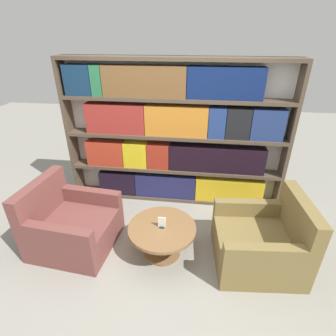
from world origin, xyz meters
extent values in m
plane|color=gray|center=(0.00, 0.00, 0.00)|extent=(14.00, 14.00, 0.00)
cube|color=silver|center=(0.00, 1.44, 1.09)|extent=(3.27, 0.05, 2.18)
cube|color=brown|center=(-1.61, 1.31, 1.09)|extent=(0.05, 0.30, 2.18)
cube|color=brown|center=(1.61, 1.31, 1.09)|extent=(0.05, 0.30, 2.18)
cube|color=brown|center=(0.00, 1.31, 0.03)|extent=(3.17, 0.30, 0.05)
cube|color=brown|center=(0.00, 1.31, 0.54)|extent=(3.17, 0.30, 0.05)
cube|color=brown|center=(0.00, 1.31, 1.09)|extent=(3.17, 0.30, 0.05)
cube|color=brown|center=(0.00, 1.31, 1.63)|extent=(3.17, 0.30, 0.05)
cube|color=brown|center=(0.00, 1.31, 2.15)|extent=(3.17, 0.30, 0.05)
cube|color=black|center=(-0.92, 1.29, 0.24)|extent=(0.59, 0.20, 0.39)
cube|color=navy|center=(-0.14, 1.29, 0.24)|extent=(0.97, 0.20, 0.39)
cube|color=gold|center=(0.87, 1.29, 0.24)|extent=(1.04, 0.20, 0.39)
cube|color=#B83722|center=(-1.08, 1.29, 0.77)|extent=(0.58, 0.20, 0.39)
cube|color=yellow|center=(-0.60, 1.29, 0.77)|extent=(0.36, 0.20, 0.39)
cube|color=#A02D1C|center=(-0.25, 1.29, 0.77)|extent=(0.33, 0.20, 0.39)
cube|color=black|center=(0.64, 1.29, 0.77)|extent=(1.41, 0.20, 0.39)
cube|color=maroon|center=(-0.87, 1.29, 1.33)|extent=(0.87, 0.20, 0.43)
cube|color=orange|center=(0.02, 1.29, 1.33)|extent=(0.89, 0.20, 0.43)
cube|color=navy|center=(0.60, 1.29, 1.33)|extent=(0.23, 0.20, 0.43)
cube|color=black|center=(0.88, 1.29, 1.33)|extent=(0.33, 0.20, 0.43)
cube|color=navy|center=(1.28, 1.29, 1.33)|extent=(0.44, 0.20, 0.43)
cube|color=navy|center=(-1.35, 1.29, 1.86)|extent=(0.38, 0.20, 0.41)
cube|color=#276F45|center=(-1.08, 1.29, 1.86)|extent=(0.15, 0.20, 0.41)
cube|color=brown|center=(-0.42, 1.29, 1.86)|extent=(1.15, 0.20, 0.41)
cube|color=navy|center=(0.66, 1.29, 1.86)|extent=(0.99, 0.20, 0.41)
cube|color=brown|center=(-1.13, 0.09, 0.20)|extent=(1.03, 0.98, 0.39)
cube|color=brown|center=(-1.53, 0.12, 0.63)|extent=(0.22, 0.91, 0.48)
cube|color=brown|center=(-1.10, -0.31, 0.49)|extent=(0.81, 0.20, 0.20)
cube|color=brown|center=(-1.02, 0.47, 0.49)|extent=(0.81, 0.20, 0.20)
cube|color=olive|center=(1.11, 0.09, 0.20)|extent=(1.02, 0.98, 0.39)
cube|color=olive|center=(1.51, 0.12, 0.63)|extent=(0.22, 0.91, 0.48)
cube|color=olive|center=(1.01, 0.47, 0.49)|extent=(0.81, 0.19, 0.20)
cube|color=olive|center=(1.07, -0.31, 0.49)|extent=(0.81, 0.19, 0.20)
cylinder|color=brown|center=(-0.01, 0.06, 0.19)|extent=(0.15, 0.15, 0.37)
cylinder|color=brown|center=(-0.01, 0.06, 0.01)|extent=(0.45, 0.45, 0.03)
cylinder|color=brown|center=(-0.01, 0.06, 0.39)|extent=(0.81, 0.81, 0.04)
cube|color=black|center=(-0.01, 0.06, 0.42)|extent=(0.06, 0.06, 0.01)
cube|color=silver|center=(-0.01, 0.06, 0.48)|extent=(0.09, 0.01, 0.14)
camera|label=1|loc=(0.37, -2.32, 2.47)|focal=28.00mm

